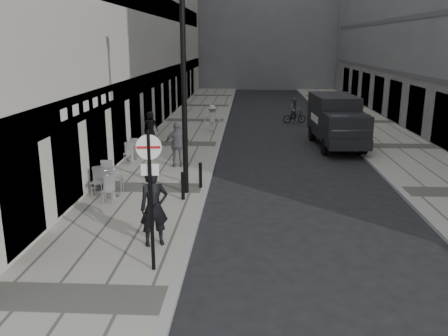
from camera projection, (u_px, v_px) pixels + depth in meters
The scene contains 15 objects.
sidewalk at pixel (180, 145), 24.52m from camera, with size 4.00×60.00×0.12m, color gray.
far_sidewalk at pixel (395, 147), 23.97m from camera, with size 4.00×60.00×0.12m, color gray.
walking_man at pixel (154, 208), 12.04m from camera, with size 0.73×0.48×2.01m, color black.
sign_post at pixel (150, 182), 10.41m from camera, with size 0.56×0.13×3.26m.
lamppost at pixel (184, 80), 15.55m from camera, with size 0.31×0.31×6.98m.
bollard_near at pixel (183, 187), 15.70m from camera, with size 0.12×0.12×0.89m, color black.
bollard_far at pixel (201, 176), 16.99m from camera, with size 0.12×0.12×0.87m, color black.
panel_van at pixel (336, 119), 24.00m from camera, with size 2.31×5.56×2.57m.
cyclist at pixel (295, 113), 31.28m from camera, with size 1.60×0.84×1.64m.
pedestrian_a at pixel (178, 144), 19.70m from camera, with size 1.12×0.47×1.91m, color #5D5D62.
pedestrian_b at pixel (212, 118), 27.86m from camera, with size 0.99×0.57×1.53m, color beige.
pedestrian_c at pixel (151, 126), 24.90m from camera, with size 0.77×0.50×1.58m, color black.
cafe_table_near at pixel (103, 177), 16.66m from camera, with size 0.76×1.71×0.98m.
cafe_table_mid at pixel (113, 185), 15.95m from camera, with size 0.64×1.46×0.83m.
cafe_table_far at pixel (132, 150), 20.95m from camera, with size 0.70×1.58×0.90m.
Camera 1 is at (1.54, -5.86, 5.20)m, focal length 38.00 mm.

